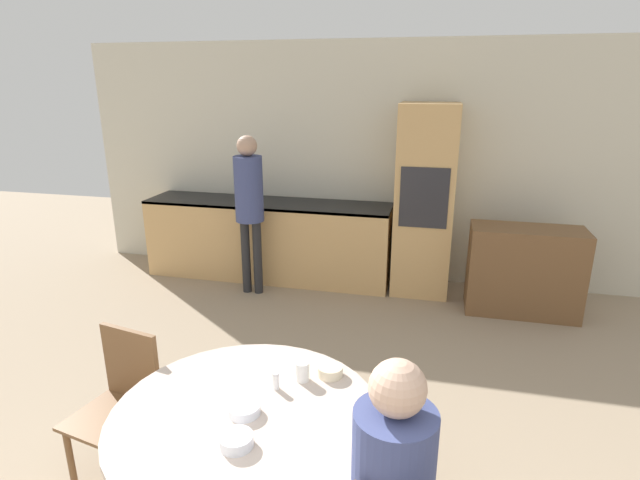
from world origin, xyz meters
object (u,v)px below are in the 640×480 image
Objects in this scene: bowl_far at (244,409)px; cup at (302,371)px; chair_far_left at (122,399)px; bowl_near at (236,441)px; sideboard at (524,271)px; oven_unit at (424,201)px; bowl_centre at (330,371)px; person_standing at (249,197)px; dining_table at (248,451)px.

cup is at bearing 59.54° from bowl_far.
chair_far_left is 1.04m from bowl_near.
cup is 0.54m from bowl_near.
sideboard is 3.74m from chair_far_left.
chair_far_left is at bearing -115.70° from oven_unit.
bowl_centre is at bearing -96.63° from oven_unit.
cup reaches higher than bowl_centre.
chair_far_left is (-1.50, -3.12, -0.49)m from oven_unit.
sideboard is 2.81m from person_standing.
bowl_near is at bearing -104.96° from cup.
dining_table is 0.74× the size of person_standing.
sideboard is 7.32× the size of bowl_near.
sideboard reaches higher than bowl_far.
dining_table is 12.42× the size of cup.
bowl_far is (0.84, -0.26, 0.27)m from chair_far_left.
dining_table is 8.67× the size of bowl_near.
dining_table is 9.59× the size of bowl_centre.
dining_table is 0.32m from bowl_near.
oven_unit is 3.11m from cup.
cup is 0.15m from bowl_centre.
person_standing is (-0.24, 2.63, 0.55)m from chair_far_left.
sideboard is 0.63× the size of person_standing.
dining_table is at bearing -5.73° from chair_far_left.
bowl_centre is (0.31, 0.38, 0.24)m from dining_table.
person_standing is at bearing 110.57° from dining_table.
person_standing reaches higher than bowl_far.
person_standing reaches higher than bowl_near.
chair_far_left is 1.19m from bowl_centre.
oven_unit is at bearing 80.28° from bowl_near.
cup reaches higher than bowl_far.
oven_unit is at bearing 15.76° from person_standing.
sideboard is 3.46m from dining_table.
bowl_centre is (-1.34, -2.66, 0.34)m from sideboard.
bowl_centre is (-0.35, -3.00, -0.22)m from oven_unit.
sideboard is at bearing 63.24° from bowl_centre.
chair_far_left is at bearing -84.80° from person_standing.
person_standing is at bearing 119.07° from bowl_centre.
person_standing is (-2.73, -0.15, 0.62)m from sideboard.
bowl_centre is (0.27, 0.59, 0.00)m from bowl_near.
chair_far_left is at bearing 152.12° from bowl_near.
dining_table is (-1.65, -3.04, 0.10)m from sideboard.
cup is (1.27, -2.58, -0.26)m from person_standing.
dining_table is at bearing 101.52° from bowl_near.
bowl_centre reaches higher than bowl_near.
cup is at bearing 75.04° from bowl_near.
bowl_centre is (0.13, 0.07, -0.02)m from cup.
bowl_far is (-0.00, -0.01, 0.23)m from dining_table.
chair_far_left is 1.07m from cup.
bowl_centre reaches higher than bowl_far.
sideboard is at bearing 59.36° from chair_far_left.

